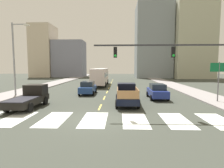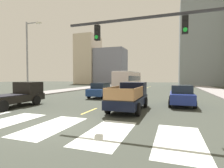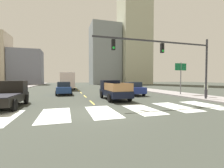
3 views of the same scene
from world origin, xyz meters
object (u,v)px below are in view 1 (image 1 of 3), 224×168
at_px(sedan_near_left, 88,88).
at_px(sedan_mid, 157,91).
at_px(pickup_dark, 30,97).
at_px(streetlight_left, 15,56).
at_px(city_bus, 100,76).
at_px(direction_sign_green, 219,73).
at_px(pickup_stakebed, 127,95).
at_px(traffic_signal_gantry, 190,59).

height_order(sedan_near_left, sedan_mid, same).
relative_size(pickup_dark, sedan_near_left, 1.18).
height_order(pickup_dark, streetlight_left, streetlight_left).
bearing_deg(city_bus, direction_sign_green, -48.01).
distance_m(pickup_dark, sedan_near_left, 8.98).
bearing_deg(streetlight_left, sedan_mid, -3.28).
distance_m(sedan_near_left, sedan_mid, 9.20).
height_order(sedan_near_left, streetlight_left, streetlight_left).
height_order(pickup_stakebed, city_bus, city_bus).
height_order(pickup_dark, sedan_near_left, pickup_dark).
distance_m(sedan_near_left, direction_sign_green, 15.46).
relative_size(pickup_stakebed, streetlight_left, 0.58).
height_order(city_bus, sedan_near_left, city_bus).
bearing_deg(sedan_near_left, streetlight_left, -166.45).
xyz_separation_m(pickup_stakebed, traffic_signal_gantry, (4.77, -3.42, 3.35)).
distance_m(pickup_dark, traffic_signal_gantry, 14.24).
xyz_separation_m(sedan_mid, direction_sign_green, (5.70, -2.20, 2.17)).
relative_size(direction_sign_green, streetlight_left, 0.47).
height_order(pickup_dark, traffic_signal_gantry, traffic_signal_gantry).
bearing_deg(sedan_mid, city_bus, 121.15).
height_order(pickup_dark, direction_sign_green, direction_sign_green).
xyz_separation_m(sedan_near_left, sedan_mid, (8.64, -3.18, 0.00)).
height_order(pickup_stakebed, sedan_mid, pickup_stakebed).
xyz_separation_m(city_bus, traffic_signal_gantry, (9.20, -20.89, 2.34)).
relative_size(pickup_dark, city_bus, 0.48).
bearing_deg(traffic_signal_gantry, sedan_mid, 99.55).
distance_m(sedan_mid, streetlight_left, 17.72).
bearing_deg(pickup_stakebed, pickup_dark, -169.57).
bearing_deg(direction_sign_green, traffic_signal_gantry, -136.42).
bearing_deg(sedan_mid, pickup_dark, -157.25).
distance_m(pickup_dark, sedan_mid, 13.53).
bearing_deg(streetlight_left, pickup_dark, -51.93).
distance_m(sedan_mid, traffic_signal_gantry, 7.49).
height_order(pickup_dark, sedan_mid, pickup_dark).
height_order(traffic_signal_gantry, streetlight_left, streetlight_left).
relative_size(sedan_near_left, streetlight_left, 0.49).
xyz_separation_m(pickup_stakebed, streetlight_left, (-13.54, 4.13, 4.03)).
bearing_deg(pickup_stakebed, sedan_mid, 40.20).
bearing_deg(city_bus, sedan_mid, -58.40).
distance_m(city_bus, sedan_mid, 16.49).
distance_m(pickup_dark, streetlight_left, 8.47).
distance_m(pickup_stakebed, direction_sign_green, 9.64).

